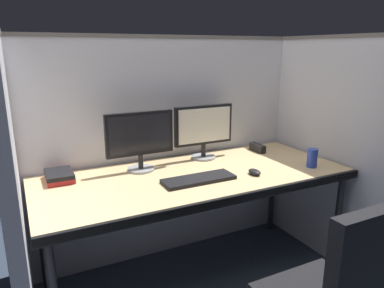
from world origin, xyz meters
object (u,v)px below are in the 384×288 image
object	(u,v)px
monitor_left	(140,137)
soda_can	(312,158)
monitor_right	(204,128)
book_stack	(59,176)
desk	(197,182)
red_stapler	(257,148)
computer_mouse	(255,172)
keyboard_main	(199,179)

from	to	relation	value
monitor_left	soda_can	bearing A→B (deg)	-23.22
monitor_right	book_stack	xyz separation A→B (m)	(-0.96, -0.01, -0.19)
book_stack	desk	bearing A→B (deg)	-19.74
soda_can	red_stapler	bearing A→B (deg)	101.67
monitor_left	computer_mouse	bearing A→B (deg)	-33.27
soda_can	desk	bearing A→B (deg)	164.73
monitor_left	keyboard_main	bearing A→B (deg)	-54.43
book_stack	monitor_right	bearing A→B (deg)	0.72
monitor_left	red_stapler	xyz separation A→B (m)	(0.92, 0.02, -0.19)
desk	computer_mouse	world-z (taller)	computer_mouse
keyboard_main	red_stapler	xyz separation A→B (m)	(0.68, 0.35, 0.02)
computer_mouse	book_stack	size ratio (longest dim) A/B	0.44
red_stapler	keyboard_main	bearing A→B (deg)	-152.50
monitor_left	red_stapler	size ratio (longest dim) A/B	2.87
red_stapler	book_stack	xyz separation A→B (m)	(-1.40, 0.02, -0.00)
desk	red_stapler	size ratio (longest dim) A/B	12.67
monitor_right	soda_can	distance (m)	0.74
monitor_left	keyboard_main	size ratio (longest dim) A/B	1.00
monitor_left	computer_mouse	xyz separation A→B (m)	(0.59, -0.39, -0.20)
desk	book_stack	bearing A→B (deg)	160.26
desk	monitor_left	world-z (taller)	monitor_left
desk	monitor_left	xyz separation A→B (m)	(-0.28, 0.23, 0.27)
computer_mouse	soda_can	world-z (taller)	soda_can
monitor_right	book_stack	bearing A→B (deg)	-179.28
monitor_right	keyboard_main	world-z (taller)	monitor_right
desk	monitor_right	world-z (taller)	monitor_right
monitor_left	desk	bearing A→B (deg)	-40.29
keyboard_main	red_stapler	size ratio (longest dim) A/B	2.87
desk	keyboard_main	distance (m)	0.12
keyboard_main	red_stapler	world-z (taller)	red_stapler
desk	red_stapler	xyz separation A→B (m)	(0.64, 0.25, 0.08)
monitor_left	red_stapler	bearing A→B (deg)	1.36
monitor_left	keyboard_main	world-z (taller)	monitor_left
desk	book_stack	distance (m)	0.81
keyboard_main	monitor_left	bearing A→B (deg)	125.57
keyboard_main	computer_mouse	size ratio (longest dim) A/B	4.48
monitor_right	book_stack	distance (m)	0.98
desk	monitor_right	distance (m)	0.44
soda_can	keyboard_main	bearing A→B (deg)	172.51
monitor_right	keyboard_main	bearing A→B (deg)	-121.87
monitor_left	soda_can	xyz separation A→B (m)	(1.01, -0.43, -0.15)
red_stapler	monitor_right	bearing A→B (deg)	176.16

